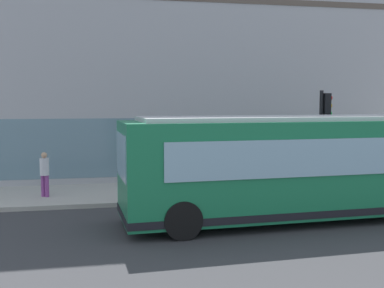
{
  "coord_description": "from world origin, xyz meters",
  "views": [
    {
      "loc": [
        -13.17,
        2.87,
        3.51
      ],
      "look_at": [
        2.46,
        -0.29,
        2.07
      ],
      "focal_mm": 44.85,
      "sensor_mm": 36.0,
      "label": 1
    }
  ],
  "objects_px": {
    "pedestrian_walking_along_curb": "(45,171)",
    "newspaper_vending_box": "(285,179)",
    "fire_hydrant": "(165,184)",
    "city_bus_nearside": "(293,168)",
    "pedestrian_near_building_entrance": "(363,157)",
    "traffic_light_near_corner": "(324,122)"
  },
  "relations": [
    {
      "from": "fire_hydrant",
      "to": "pedestrian_walking_along_curb",
      "type": "bearing_deg",
      "value": 86.8
    },
    {
      "from": "newspaper_vending_box",
      "to": "city_bus_nearside",
      "type": "bearing_deg",
      "value": 160.92
    },
    {
      "from": "city_bus_nearside",
      "to": "pedestrian_walking_along_curb",
      "type": "relative_size",
      "value": 6.47
    },
    {
      "from": "pedestrian_walking_along_curb",
      "to": "newspaper_vending_box",
      "type": "bearing_deg",
      "value": -94.76
    },
    {
      "from": "city_bus_nearside",
      "to": "traffic_light_near_corner",
      "type": "height_order",
      "value": "traffic_light_near_corner"
    },
    {
      "from": "pedestrian_near_building_entrance",
      "to": "newspaper_vending_box",
      "type": "height_order",
      "value": "pedestrian_near_building_entrance"
    },
    {
      "from": "traffic_light_near_corner",
      "to": "pedestrian_walking_along_curb",
      "type": "distance_m",
      "value": 10.17
    },
    {
      "from": "fire_hydrant",
      "to": "newspaper_vending_box",
      "type": "height_order",
      "value": "newspaper_vending_box"
    },
    {
      "from": "city_bus_nearside",
      "to": "fire_hydrant",
      "type": "bearing_deg",
      "value": 38.59
    },
    {
      "from": "city_bus_nearside",
      "to": "traffic_light_near_corner",
      "type": "relative_size",
      "value": 2.72
    },
    {
      "from": "city_bus_nearside",
      "to": "fire_hydrant",
      "type": "height_order",
      "value": "city_bus_nearside"
    },
    {
      "from": "city_bus_nearside",
      "to": "pedestrian_walking_along_curb",
      "type": "xyz_separation_m",
      "value": [
        4.26,
        7.42,
        -0.51
      ]
    },
    {
      "from": "city_bus_nearside",
      "to": "pedestrian_near_building_entrance",
      "type": "distance_m",
      "value": 8.43
    },
    {
      "from": "newspaper_vending_box",
      "to": "pedestrian_near_building_entrance",
      "type": "bearing_deg",
      "value": -62.16
    },
    {
      "from": "pedestrian_near_building_entrance",
      "to": "traffic_light_near_corner",
      "type": "bearing_deg",
      "value": 130.6
    },
    {
      "from": "fire_hydrant",
      "to": "newspaper_vending_box",
      "type": "bearing_deg",
      "value": -96.22
    },
    {
      "from": "pedestrian_walking_along_curb",
      "to": "fire_hydrant",
      "type": "bearing_deg",
      "value": -93.2
    },
    {
      "from": "traffic_light_near_corner",
      "to": "fire_hydrant",
      "type": "bearing_deg",
      "value": 81.2
    },
    {
      "from": "fire_hydrant",
      "to": "pedestrian_walking_along_curb",
      "type": "height_order",
      "value": "pedestrian_walking_along_curb"
    },
    {
      "from": "traffic_light_near_corner",
      "to": "newspaper_vending_box",
      "type": "relative_size",
      "value": 4.15
    },
    {
      "from": "pedestrian_near_building_entrance",
      "to": "newspaper_vending_box",
      "type": "distance_m",
      "value": 5.3
    },
    {
      "from": "pedestrian_walking_along_curb",
      "to": "newspaper_vending_box",
      "type": "height_order",
      "value": "pedestrian_walking_along_curb"
    }
  ]
}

